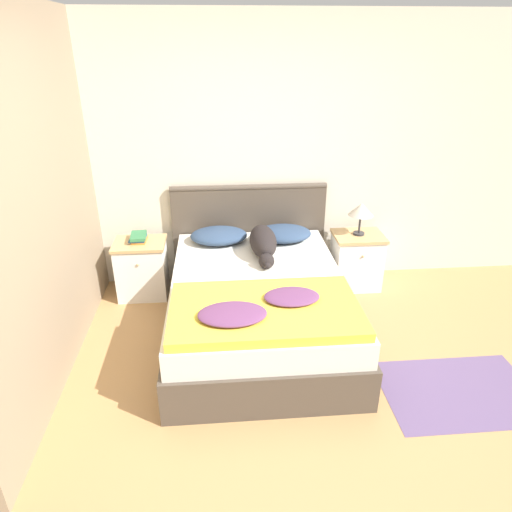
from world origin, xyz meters
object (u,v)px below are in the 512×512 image
at_px(pillow_left, 219,236).
at_px(table_lamp, 361,210).
at_px(dog, 263,242).
at_px(book_stack, 139,238).
at_px(bed, 258,307).
at_px(nightstand_right, 356,260).
at_px(nightstand_left, 142,269).
at_px(pillow_right, 283,233).

distance_m(pillow_left, table_lamp, 1.38).
height_order(dog, book_stack, dog).
xyz_separation_m(bed, book_stack, (-1.06, 0.79, 0.33)).
xyz_separation_m(pillow_left, book_stack, (-0.76, 0.04, -0.01)).
xyz_separation_m(pillow_left, dog, (0.40, -0.29, 0.04)).
bearing_deg(bed, table_lamp, 36.15).
xyz_separation_m(nightstand_right, book_stack, (-2.13, 0.02, 0.32)).
relative_size(nightstand_left, table_lamp, 1.76).
height_order(nightstand_left, table_lamp, table_lamp).
relative_size(bed, table_lamp, 6.22).
xyz_separation_m(pillow_left, table_lamp, (1.37, 0.03, 0.20)).
xyz_separation_m(bed, nightstand_left, (-1.06, 0.77, 0.02)).
bearing_deg(dog, nightstand_left, 164.79).
relative_size(bed, nightstand_right, 3.53).
height_order(nightstand_left, pillow_right, pillow_right).
bearing_deg(pillow_left, pillow_right, 0.00).
xyz_separation_m(bed, pillow_right, (0.31, 0.75, 0.34)).
bearing_deg(table_lamp, book_stack, 179.62).
distance_m(pillow_left, dog, 0.49).
xyz_separation_m(bed, nightstand_right, (1.06, 0.77, 0.02)).
bearing_deg(bed, dog, 79.12).
bearing_deg(dog, book_stack, 163.73).
relative_size(nightstand_left, pillow_left, 1.05).
relative_size(bed, nightstand_left, 3.53).
relative_size(bed, pillow_left, 3.69).
distance_m(nightstand_left, book_stack, 0.32).
height_order(nightstand_right, pillow_right, pillow_right).
bearing_deg(bed, nightstand_left, 144.19).
height_order(pillow_left, book_stack, pillow_left).
bearing_deg(nightstand_right, table_lamp, 90.00).
distance_m(nightstand_left, pillow_right, 1.41).
bearing_deg(nightstand_right, bed, -144.19).
height_order(dog, table_lamp, table_lamp).
bearing_deg(book_stack, pillow_left, -3.17).
distance_m(nightstand_right, dog, 1.09).
xyz_separation_m(nightstand_left, table_lamp, (2.12, 0.01, 0.53)).
xyz_separation_m(nightstand_left, nightstand_right, (2.12, 0.00, 0.00)).
xyz_separation_m(nightstand_left, book_stack, (-0.00, 0.02, 0.32)).
bearing_deg(nightstand_right, nightstand_left, 180.00).
bearing_deg(nightstand_right, dog, -162.23).
relative_size(pillow_right, table_lamp, 1.69).
distance_m(pillow_right, book_stack, 1.37).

